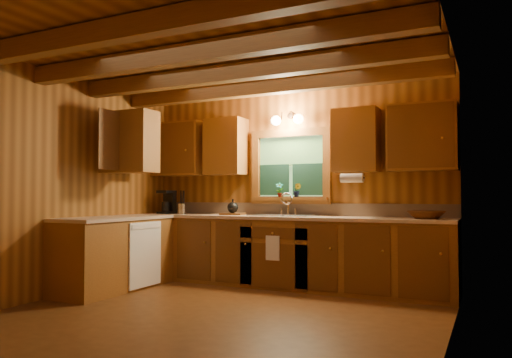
{
  "coord_description": "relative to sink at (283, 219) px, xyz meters",
  "views": [
    {
      "loc": [
        2.43,
        -4.23,
        1.16
      ],
      "look_at": [
        0.0,
        0.8,
        1.35
      ],
      "focal_mm": 34.44,
      "sensor_mm": 36.0,
      "label": 1
    }
  ],
  "objects": [
    {
      "name": "room",
      "position": [
        0.0,
        -1.6,
        0.44
      ],
      "size": [
        4.2,
        4.2,
        4.2
      ],
      "color": "#533014",
      "rests_on": "ground"
    },
    {
      "name": "ceiling_beams",
      "position": [
        0.0,
        -1.6,
        1.63
      ],
      "size": [
        4.2,
        2.54,
        0.18
      ],
      "color": "brown",
      "rests_on": "room"
    },
    {
      "name": "base_cabinets",
      "position": [
        -0.49,
        -0.32,
        -0.43
      ],
      "size": [
        4.2,
        2.22,
        0.86
      ],
      "color": "brown",
      "rests_on": "ground"
    },
    {
      "name": "countertop",
      "position": [
        -0.48,
        -0.31,
        0.02
      ],
      "size": [
        4.2,
        2.24,
        0.04
      ],
      "color": "tan",
      "rests_on": "base_cabinets"
    },
    {
      "name": "backsplash",
      "position": [
        0.0,
        0.28,
        0.12
      ],
      "size": [
        4.2,
        0.02,
        0.16
      ],
      "primitive_type": "cube",
      "color": "tan",
      "rests_on": "room"
    },
    {
      "name": "dishwasher_panel",
      "position": [
        -1.47,
        -0.92,
        -0.43
      ],
      "size": [
        0.02,
        0.6,
        0.8
      ],
      "primitive_type": "cube",
      "color": "white",
      "rests_on": "base_cabinets"
    },
    {
      "name": "upper_cabinets",
      "position": [
        -0.56,
        -0.18,
        0.98
      ],
      "size": [
        4.19,
        1.77,
        0.78
      ],
      "color": "brown",
      "rests_on": "room"
    },
    {
      "name": "window",
      "position": [
        0.0,
        0.26,
        0.67
      ],
      "size": [
        1.12,
        0.08,
        1.0
      ],
      "color": "brown",
      "rests_on": "room"
    },
    {
      "name": "window_sill",
      "position": [
        0.0,
        0.22,
        0.26
      ],
      "size": [
        1.06,
        0.14,
        0.04
      ],
      "primitive_type": "cube",
      "color": "brown",
      "rests_on": "room"
    },
    {
      "name": "wall_sconce",
      "position": [
        0.0,
        0.14,
        1.31
      ],
      "size": [
        0.45,
        0.21,
        0.17
      ],
      "color": "black",
      "rests_on": "room"
    },
    {
      "name": "paper_towel_roll",
      "position": [
        0.92,
        -0.07,
        0.51
      ],
      "size": [
        0.27,
        0.11,
        0.11
      ],
      "primitive_type": "cylinder",
      "rotation": [
        0.0,
        1.57,
        0.0
      ],
      "color": "white",
      "rests_on": "upper_cabinets"
    },
    {
      "name": "dish_towel",
      "position": [
        0.0,
        -0.34,
        -0.34
      ],
      "size": [
        0.18,
        0.01,
        0.3
      ],
      "primitive_type": "cube",
      "color": "white",
      "rests_on": "base_cabinets"
    },
    {
      "name": "sink",
      "position": [
        0.0,
        0.0,
        0.0
      ],
      "size": [
        0.82,
        0.48,
        0.43
      ],
      "color": "silver",
      "rests_on": "countertop"
    },
    {
      "name": "coffee_maker",
      "position": [
        -1.8,
        -0.0,
        0.21
      ],
      "size": [
        0.19,
        0.24,
        0.33
      ],
      "rotation": [
        0.0,
        0.0,
        -0.1
      ],
      "color": "black",
      "rests_on": "countertop"
    },
    {
      "name": "utensil_crock",
      "position": [
        -1.55,
        -0.02,
        0.13
      ],
      "size": [
        0.12,
        0.12,
        0.33
      ],
      "rotation": [
        0.0,
        0.0,
        -0.35
      ],
      "color": "silver",
      "rests_on": "countertop"
    },
    {
      "name": "cutting_board",
      "position": [
        -0.72,
        -0.04,
        0.06
      ],
      "size": [
        0.32,
        0.25,
        0.03
      ],
      "primitive_type": "cube",
      "rotation": [
        0.0,
        0.0,
        0.11
      ],
      "color": "#583212",
      "rests_on": "countertop"
    },
    {
      "name": "teakettle",
      "position": [
        -0.72,
        -0.04,
        0.15
      ],
      "size": [
        0.15,
        0.15,
        0.19
      ],
      "rotation": [
        0.0,
        0.0,
        0.23
      ],
      "color": "black",
      "rests_on": "cutting_board"
    },
    {
      "name": "wicker_basket",
      "position": [
        1.76,
        -0.06,
        0.09
      ],
      "size": [
        0.48,
        0.48,
        0.09
      ],
      "primitive_type": "imported",
      "rotation": [
        0.0,
        0.0,
        -0.39
      ],
      "color": "#48230C",
      "rests_on": "countertop"
    },
    {
      "name": "potted_plant_left",
      "position": [
        -0.14,
        0.2,
        0.38
      ],
      "size": [
        0.12,
        0.1,
        0.2
      ],
      "primitive_type": "imported",
      "rotation": [
        0.0,
        0.0,
        0.32
      ],
      "color": "#583212",
      "rests_on": "window_sill"
    },
    {
      "name": "potted_plant_right",
      "position": [
        0.11,
        0.21,
        0.38
      ],
      "size": [
        0.1,
        0.09,
        0.18
      ],
      "primitive_type": "imported",
      "rotation": [
        0.0,
        0.0,
        0.05
      ],
      "color": "#583212",
      "rests_on": "window_sill"
    }
  ]
}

